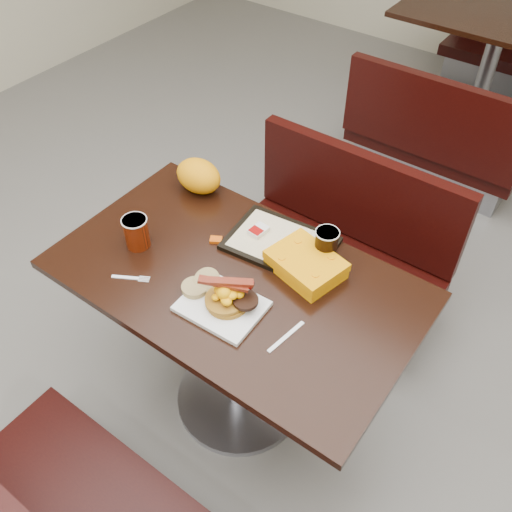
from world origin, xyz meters
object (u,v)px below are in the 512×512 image
Objects in this scene: coffee_cup_far at (326,244)px; knife at (286,337)px; table_near at (238,345)px; table_far at (485,75)px; bench_far_s at (441,126)px; clamshell at (306,264)px; tray at (280,243)px; bench_near_n at (333,243)px; bench_near_s at (98,500)px; coffee_cup_near at (136,232)px; paper_bag at (199,176)px; hashbrown_sleeve_left at (259,230)px; platter at (222,306)px; fork at (125,277)px; pancake_stack at (228,301)px.

knife is at bearing -77.30° from coffee_cup_far.
table_near is 2.60m from table_far.
clamshell is (0.17, -1.74, 0.42)m from bench_far_s.
table_near is at bearing -105.36° from tray.
knife is at bearing -71.48° from bench_near_n.
bench_near_s is 0.76m from knife.
paper_bag is at bearing 94.53° from coffee_cup_near.
clamshell reaches higher than hashbrown_sleeve_left.
tray is at bearing -9.72° from paper_bag.
table_far is 0.70m from bench_far_s.
coffee_cup_near reaches higher than bench_near_n.
bench_far_s is 8.74× the size of coffee_cup_near.
bench_near_s is 6.58× the size of knife.
hashbrown_sleeve_left is (-0.10, 0.33, 0.02)m from platter.
coffee_cup_near reaches higher than knife.
coffee_cup_near is (-0.41, 0.05, 0.05)m from platter.
table_near is 9.52× the size of fork.
bench_near_s is 14.91× the size of hashbrown_sleeve_left.
bench_far_s is at bearing 93.89° from hashbrown_sleeve_left.
hashbrown_sleeve_left is at bearing -13.28° from paper_bag.
knife is at bearing -55.97° from clamshell.
coffee_cup_near reaches higher than clamshell.
coffee_cup_near is at bearing -132.08° from hashbrown_sleeve_left.
coffee_cup_far is 0.10m from clamshell.
hashbrown_sleeve_left reaches higher than bench_near_n.
clamshell is (0.11, 0.27, 0.00)m from pancake_stack.
bench_near_s is 1.15m from paper_bag.
table_near is 1.90m from bench_far_s.
tray is at bearing -88.83° from bench_far_s.
knife is 0.39m from tray.
tray is 0.17m from coffee_cup_far.
coffee_cup_far is (0.19, -2.36, 0.44)m from table_far.
platter reaches higher than fork.
coffee_cup_far is at bearing 78.57° from bench_near_s.
bench_near_n is at bearing -90.00° from bench_far_s.
clamshell is 0.58m from paper_bag.
pancake_stack is at bearing 84.21° from bench_near_s.
table_far is 5.18× the size of clamshell.
bench_far_s is at bearing 90.00° from bench_near_n.
coffee_cup_far is at bearing 15.22° from hashbrown_sleeve_left.
fork is at bearing -133.16° from tray.
pancake_stack is 0.70× the size of paper_bag.
bench_far_s is 1.73m from coffee_cup_far.
platter is 1.98× the size of fork.
knife is 0.28m from clamshell.
tray reaches higher than bench_near_n.
paper_bag is (-0.44, 0.41, 0.06)m from platter.
bench_near_n is 0.65m from hashbrown_sleeve_left.
bench_near_n and bench_far_s have the same top height.
hashbrown_sleeve_left reaches higher than bench_far_s.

